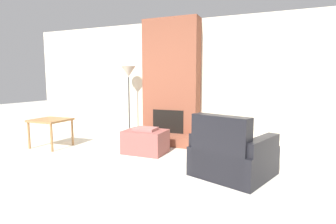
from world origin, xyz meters
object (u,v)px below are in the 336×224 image
at_px(side_table, 51,123).
at_px(floor_lamp_left, 129,76).
at_px(ottoman, 145,141).
at_px(armchair, 231,157).

xyz_separation_m(side_table, floor_lamp_left, (1.07, 1.23, 0.94)).
distance_m(ottoman, armchair, 1.73).
relative_size(ottoman, floor_lamp_left, 0.46).
xyz_separation_m(armchair, floor_lamp_left, (-2.49, 1.52, 1.15)).
distance_m(armchair, floor_lamp_left, 3.14).
height_order(armchair, side_table, armchair).
relative_size(armchair, side_table, 1.84).
bearing_deg(ottoman, armchair, -20.54).
bearing_deg(side_table, ottoman, 9.08).
bearing_deg(side_table, armchair, -4.80).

